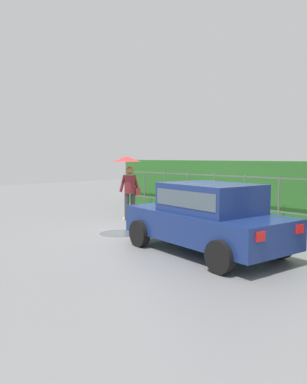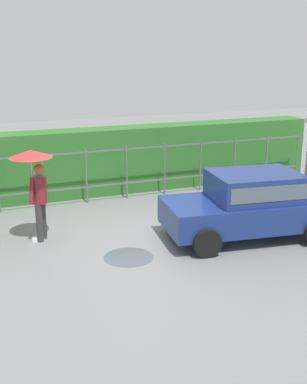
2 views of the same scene
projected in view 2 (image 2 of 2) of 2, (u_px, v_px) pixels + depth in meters
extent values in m
plane|color=slate|center=(142.00, 238.00, 10.96)|extent=(40.00, 40.00, 0.00)
cube|color=navy|center=(247.00, 212.00, 10.89)|extent=(3.88, 2.10, 0.60)
cube|color=navy|center=(255.00, 186.00, 10.76)|extent=(2.07, 1.67, 0.60)
cube|color=#4C5B66|center=(255.00, 185.00, 10.76)|extent=(1.92, 1.67, 0.33)
cylinder|color=black|center=(207.00, 243.00, 9.90)|extent=(0.62, 0.26, 0.60)
cylinder|color=black|center=(182.00, 217.00, 11.46)|extent=(0.62, 0.26, 0.60)
cylinder|color=black|center=(279.00, 209.00, 12.05)|extent=(0.62, 0.26, 0.60)
cylinder|color=#333333|center=(39.00, 223.00, 10.67)|extent=(0.15, 0.15, 0.86)
cylinder|color=#333333|center=(43.00, 220.00, 10.86)|extent=(0.15, 0.15, 0.86)
cube|color=white|center=(38.00, 239.00, 10.79)|extent=(0.26, 0.10, 0.08)
cube|color=white|center=(41.00, 236.00, 10.98)|extent=(0.26, 0.10, 0.08)
cylinder|color=maroon|center=(39.00, 190.00, 10.56)|extent=(0.34, 0.34, 0.58)
sphere|color=#DBAD89|center=(38.00, 171.00, 10.44)|extent=(0.22, 0.22, 0.22)
sphere|color=olive|center=(39.00, 170.00, 10.43)|extent=(0.25, 0.25, 0.25)
cylinder|color=maroon|center=(31.00, 191.00, 10.36)|extent=(0.19, 0.24, 0.56)
cylinder|color=maroon|center=(39.00, 186.00, 10.78)|extent=(0.19, 0.24, 0.56)
cylinder|color=#B2B2B7|center=(32.00, 175.00, 10.41)|extent=(0.02, 0.02, 0.77)
cone|color=red|center=(31.00, 154.00, 10.28)|extent=(0.92, 0.92, 0.16)
cube|color=maroon|center=(39.00, 197.00, 10.90)|extent=(0.37, 0.31, 0.24)
cylinder|color=#59605B|center=(44.00, 180.00, 12.90)|extent=(0.05, 0.05, 1.50)
cylinder|color=#59605B|center=(86.00, 176.00, 13.30)|extent=(0.05, 0.05, 1.50)
cylinder|color=#59605B|center=(127.00, 173.00, 13.71)|extent=(0.05, 0.05, 1.50)
cylinder|color=#59605B|center=(165.00, 169.00, 14.12)|extent=(0.05, 0.05, 1.50)
cylinder|color=#59605B|center=(200.00, 166.00, 14.53)|extent=(0.05, 0.05, 1.50)
cylinder|color=#59605B|center=(234.00, 163.00, 14.94)|extent=(0.05, 0.05, 1.50)
cylinder|color=#59605B|center=(266.00, 160.00, 15.35)|extent=(0.05, 0.05, 1.50)
cylinder|color=#59605B|center=(297.00, 157.00, 15.76)|extent=(0.05, 0.05, 1.50)
cube|color=#59605B|center=(126.00, 149.00, 13.53)|extent=(11.57, 0.03, 0.04)
cube|color=#59605B|center=(127.00, 183.00, 13.80)|extent=(11.57, 0.03, 0.04)
cube|color=#2D6B28|center=(118.00, 160.00, 14.40)|extent=(12.57, 0.90, 1.90)
cylinder|color=#4C545B|center=(129.00, 257.00, 9.96)|extent=(1.02, 1.02, 0.00)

